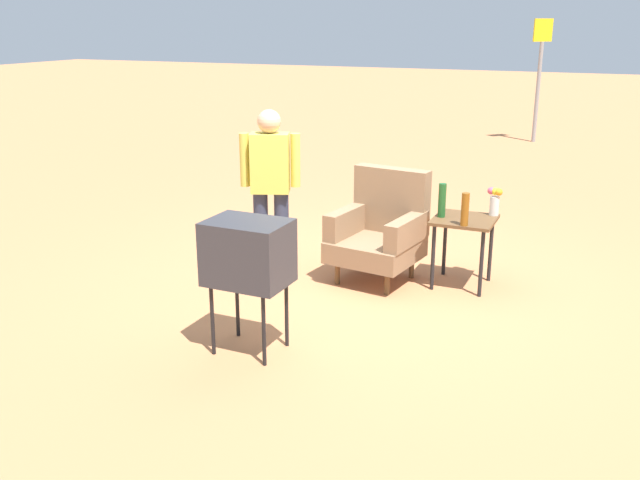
# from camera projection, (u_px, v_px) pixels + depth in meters

# --- Properties ---
(ground_plane) EXTENTS (60.00, 60.00, 0.00)m
(ground_plane) POSITION_uv_depth(u_px,v_px,m) (359.00, 283.00, 6.84)
(ground_plane) COLOR #C17A4C
(armchair) EXTENTS (0.87, 0.88, 1.06)m
(armchair) POSITION_uv_depth(u_px,v_px,m) (381.00, 229.00, 6.84)
(armchair) COLOR brown
(armchair) RESTS_ON ground
(side_table) EXTENTS (0.56, 0.56, 0.66)m
(side_table) POSITION_uv_depth(u_px,v_px,m) (464.00, 229.00, 6.63)
(side_table) COLOR black
(side_table) RESTS_ON ground
(tv_on_stand) EXTENTS (0.61, 0.46, 1.03)m
(tv_on_stand) POSITION_uv_depth(u_px,v_px,m) (248.00, 253.00, 5.24)
(tv_on_stand) COLOR black
(tv_on_stand) RESTS_ON ground
(person_standing) EXTENTS (0.54, 0.34, 1.64)m
(person_standing) POSITION_uv_depth(u_px,v_px,m) (270.00, 184.00, 6.73)
(person_standing) COLOR #2D3347
(person_standing) RESTS_ON ground
(road_sign) EXTENTS (0.33, 0.33, 2.44)m
(road_sign) POSITION_uv_depth(u_px,v_px,m) (539.00, 73.00, 14.28)
(road_sign) COLOR gray
(road_sign) RESTS_ON ground
(bottle_tall_amber) EXTENTS (0.07, 0.07, 0.30)m
(bottle_tall_amber) POSITION_uv_depth(u_px,v_px,m) (465.00, 209.00, 6.33)
(bottle_tall_amber) COLOR brown
(bottle_tall_amber) RESTS_ON side_table
(bottle_wine_green) EXTENTS (0.07, 0.07, 0.32)m
(bottle_wine_green) POSITION_uv_depth(u_px,v_px,m) (442.00, 200.00, 6.60)
(bottle_wine_green) COLOR #1E5623
(bottle_wine_green) RESTS_ON side_table
(flower_vase) EXTENTS (0.14, 0.10, 0.27)m
(flower_vase) POSITION_uv_depth(u_px,v_px,m) (495.00, 200.00, 6.66)
(flower_vase) COLOR silver
(flower_vase) RESTS_ON side_table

